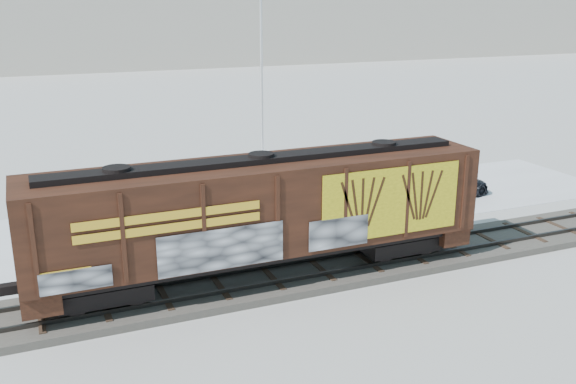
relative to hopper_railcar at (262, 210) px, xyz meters
name	(u,v)px	position (x,y,z in m)	size (l,w,h in m)	color
ground	(319,274)	(2.30, 0.01, -2.90)	(500.00, 500.00, 0.00)	white
rail_track	(319,271)	(2.30, 0.01, -2.75)	(50.00, 3.40, 0.43)	#59544C
parking_strip	(253,216)	(2.30, 7.51, -2.88)	(40.00, 8.00, 0.03)	white
hopper_railcar	(262,210)	(0.00, 0.00, 0.00)	(16.46, 3.06, 4.44)	black
flagpole	(264,105)	(5.16, 13.44, 1.48)	(2.30, 0.90, 11.78)	silver
car_silver	(111,215)	(-4.31, 8.10, -2.16)	(1.67, 4.14, 1.41)	#A0A2A7
car_white	(214,216)	(-0.08, 5.94, -2.08)	(1.67, 4.79, 1.58)	silver
car_dark	(451,185)	(12.96, 6.25, -2.20)	(1.87, 4.60, 1.34)	black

